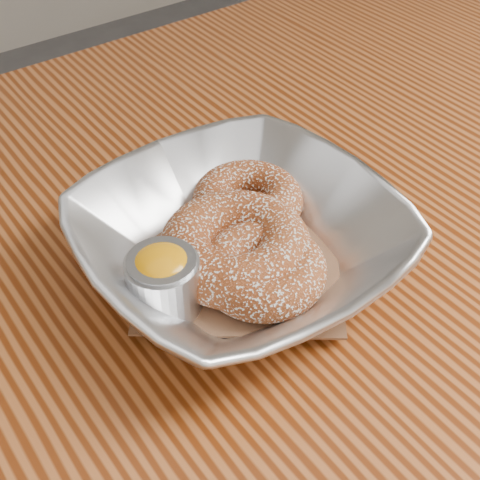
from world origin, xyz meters
TOP-DOWN VIEW (x-y plane):
  - table at (0.00, 0.00)m, footprint 1.20×0.80m
  - serving_bowl at (0.04, 0.01)m, footprint 0.23×0.23m
  - parchment at (0.04, 0.01)m, footprint 0.20×0.20m
  - donut_back at (0.08, 0.04)m, footprint 0.10×0.10m
  - donut_front at (0.04, -0.03)m, footprint 0.11×0.11m
  - donut_extra at (0.04, 0.00)m, footprint 0.14×0.14m
  - ramekin at (-0.02, -0.00)m, footprint 0.05×0.05m

SIDE VIEW (x-z plane):
  - table at x=0.00m, z-range 0.28..1.03m
  - parchment at x=0.04m, z-range 0.76..0.76m
  - donut_back at x=0.08m, z-range 0.76..0.79m
  - donut_front at x=0.04m, z-range 0.76..0.79m
  - serving_bowl at x=0.04m, z-range 0.75..0.81m
  - donut_extra at x=0.04m, z-range 0.76..0.80m
  - ramekin at x=-0.02m, z-range 0.76..0.81m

